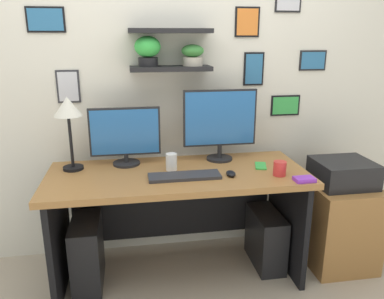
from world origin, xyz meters
name	(u,v)px	position (x,y,z in m)	size (l,w,h in m)	color
ground_plane	(179,274)	(0.00, 0.00, 0.00)	(8.00, 8.00, 0.00)	tan
back_wall_assembly	(169,70)	(0.00, 0.44, 1.36)	(4.40, 0.24, 2.70)	silver
desk	(177,199)	(0.00, 0.06, 0.54)	(1.65, 0.68, 0.75)	#9E6B38
monitor_left	(125,135)	(-0.32, 0.22, 0.95)	(0.47, 0.18, 0.39)	black
monitor_right	(220,122)	(0.32, 0.22, 1.02)	(0.51, 0.18, 0.49)	black
keyboard	(185,176)	(0.03, -0.10, 0.76)	(0.44, 0.14, 0.02)	#2D2D33
computer_mouse	(231,174)	(0.32, -0.12, 0.77)	(0.06, 0.09, 0.03)	black
desk_lamp	(68,113)	(-0.66, 0.16, 1.12)	(0.18, 0.18, 0.47)	black
cell_phone	(261,166)	(0.56, 0.02, 0.76)	(0.07, 0.14, 0.01)	green
coffee_mug	(280,168)	(0.62, -0.16, 0.80)	(0.08, 0.08, 0.09)	red
scissors_tray	(304,179)	(0.72, -0.28, 0.76)	(0.12, 0.08, 0.02)	purple
water_cup	(171,162)	(-0.03, 0.05, 0.81)	(0.07, 0.07, 0.11)	white
drawer_cabinet	(337,223)	(1.14, -0.02, 0.30)	(0.44, 0.50, 0.60)	#9E6B38
printer	(343,173)	(1.14, -0.02, 0.68)	(0.38, 0.34, 0.17)	black
computer_tower_left	(87,253)	(-0.60, 0.01, 0.22)	(0.18, 0.40, 0.45)	black
computer_tower_right	(266,238)	(0.63, 0.04, 0.20)	(0.18, 0.40, 0.39)	black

